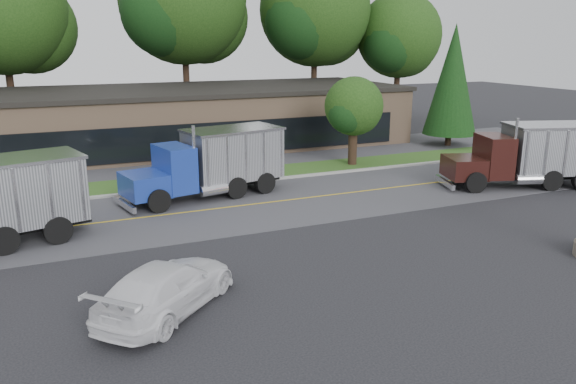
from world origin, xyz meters
The scene contains 16 objects.
ground centered at (0.00, 0.00, 0.00)m, with size 140.00×140.00×0.00m, color #2E2E33.
road centered at (0.00, 9.00, 0.00)m, with size 60.00×8.00×0.02m, color #4D4D52.
center_line centered at (0.00, 9.00, 0.00)m, with size 60.00×0.12×0.01m, color gold.
curb centered at (0.00, 13.20, 0.00)m, with size 60.00×0.30×0.12m, color #9E9E99.
grass_verge centered at (0.00, 15.00, 0.00)m, with size 60.00×3.40×0.03m, color #31571E.
far_parking centered at (0.00, 20.00, 0.00)m, with size 60.00×7.00×0.02m, color #4D4D52.
strip_mall centered at (2.00, 26.00, 2.00)m, with size 32.00×12.00×4.00m, color #A07D62.
tree_far_b centered at (-9.84, 34.12, 9.44)m, with size 10.37×9.76×14.79m.
tree_far_c centered at (4.18, 34.14, 10.49)m, with size 11.52×10.84×16.43m.
tree_far_d centered at (16.17, 33.13, 9.86)m, with size 10.83×10.19×15.44m.
tree_far_e centered at (24.13, 31.10, 7.75)m, with size 8.51×8.01×12.15m.
evergreen_right centered at (20.00, 18.00, 4.89)m, with size 3.92×3.92×8.91m.
tree_verge centered at (10.06, 15.05, 3.54)m, with size 3.90×3.67×5.56m.
dump_truck_blue centered at (-0.18, 11.33, 1.81)m, with size 8.51×4.15×3.36m.
dump_truck_maroon centered at (16.15, 6.43, 1.81)m, with size 8.61×4.87×3.36m.
rally_car centered at (-5.00, -0.38, 0.75)m, with size 2.10×5.17×1.50m, color white.
Camera 1 is at (-7.75, -15.62, 7.73)m, focal length 35.00 mm.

